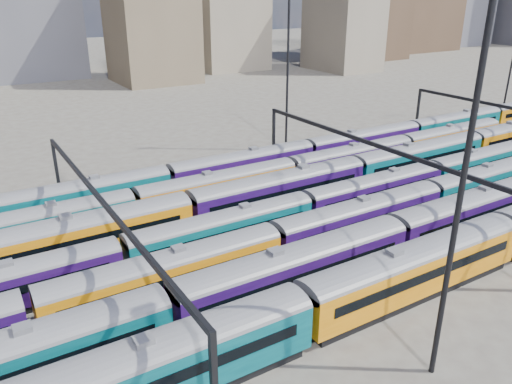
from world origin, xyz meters
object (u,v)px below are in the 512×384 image
rake_1 (296,265)px  mast_2 (464,174)px  rake_2 (167,271)px  rake_0 (501,232)px

rake_1 → mast_2: bearing=-78.2°
rake_1 → rake_2: (-9.15, 5.00, -0.20)m
rake_0 → rake_1: size_ratio=1.23×
rake_1 → rake_0: bearing=-14.3°
rake_1 → rake_2: 10.43m
rake_1 → rake_2: bearing=151.3°
rake_0 → rake_2: bearing=160.8°
rake_0 → rake_2: rake_0 is taller
rake_2 → rake_1: bearing=-28.7°
rake_0 → rake_2: 30.42m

